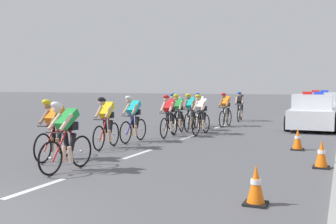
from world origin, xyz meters
The scene contains 18 objects.
lane_markings_centre centered at (0.00, 6.49, 0.00)m, with size 0.14×17.60×0.01m.
cyclist_lead centered at (-0.41, 3.92, 0.79)m, with size 0.43×1.72×1.56m.
cyclist_second centered at (-1.54, 4.93, 0.79)m, with size 0.45×1.72×1.56m.
cyclist_third centered at (-1.34, 7.05, 0.79)m, with size 0.45×1.72×1.56m.
cyclist_fourth centered at (-1.26, 8.57, 0.79)m, with size 0.42×1.72×1.56m.
cyclist_fifth centered at (-0.71, 10.28, 0.79)m, with size 0.43×1.72×1.56m.
cyclist_sixth centered at (0.14, 11.41, 0.79)m, with size 0.43×1.72×1.56m.
cyclist_seventh centered at (-0.83, 11.46, 0.79)m, with size 0.45×1.72×1.56m.
cyclist_eighth centered at (-0.71, 12.50, 0.79)m, with size 0.44×1.72×1.56m.
cyclist_ninth centered at (0.18, 14.73, 0.79)m, with size 0.43×1.72×1.56m.
cyclist_tenth centered at (-1.58, 13.00, 0.79)m, with size 0.42×1.72×1.56m.
cyclist_eleventh centered at (-0.86, 14.11, 0.79)m, with size 0.42×1.72×1.56m.
cyclist_twelfth centered at (0.14, 17.68, 0.79)m, with size 0.44×1.72×1.56m.
police_car_nearest centered at (3.90, 15.13, 0.68)m, with size 2.04×4.42×1.59m.
police_car_second centered at (3.90, 20.49, 0.68)m, with size 2.12×4.46×1.59m.
traffic_cone_near centered at (4.67, 6.48, 0.31)m, with size 0.36×0.36×0.64m.
traffic_cone_mid centered at (3.87, 3.05, 0.31)m, with size 0.36×0.36×0.64m.
traffic_cone_far centered at (3.90, 8.95, 0.31)m, with size 0.36×0.36×0.64m.
Camera 1 is at (5.10, -3.27, 1.87)m, focal length 43.68 mm.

